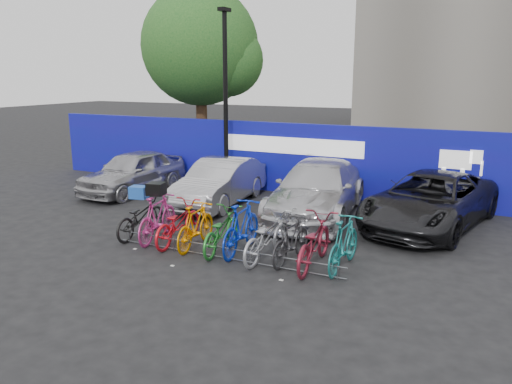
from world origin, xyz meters
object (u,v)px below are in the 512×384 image
Objects in this scene: bike_5 at (241,227)px; bike_8 at (314,242)px; bike_2 at (178,223)px; bike_9 at (344,243)px; bike_1 at (158,218)px; bike_7 at (291,240)px; bike_0 at (140,217)px; tree at (205,49)px; car_2 at (317,190)px; car_3 at (430,201)px; bike_3 at (196,226)px; bike_6 at (266,237)px; car_1 at (220,182)px; car_0 at (133,172)px; bike_rack at (223,253)px; bike_4 at (221,231)px; lamppost at (226,96)px.

bike_5 reaches higher than bike_8.
bike_9 is (4.06, 0.11, 0.05)m from bike_2.
bike_1 is 2.27m from bike_5.
bike_0 is at bearing 4.44° from bike_7.
tree is 4.07× the size of bike_1.
car_3 is (3.06, 0.28, -0.05)m from car_2.
bike_7 is (2.37, 0.07, -0.03)m from bike_3.
bike_2 is at bearing 172.65° from bike_1.
bike_9 is at bearing -169.87° from bike_6.
car_1 reaches higher than bike_2.
car_2 is (3.17, 0.04, 0.07)m from car_1.
tree is 7.69m from car_0.
bike_8 is (4.04, -0.03, -0.02)m from bike_1.
car_0 is at bearing -82.83° from tree.
bike_5 is (2.61, -3.64, -0.10)m from car_1.
bike_7 reaches higher than bike_rack.
tree is 13.55m from bike_rack.
car_1 is at bearing -42.48° from bike_8.
car_3 is 7.60m from bike_0.
bike_4 is at bearing 179.12° from bike_3.
bike_0 is 1.12× the size of bike_7.
bike_5 reaches higher than bike_3.
lamppost is 2.91× the size of bike_8.
car_0 is 3.53m from car_1.
bike_8 is at bearing -49.52° from tree.
car_3 is at bearing -149.83° from bike_0.
car_1 reaches higher than bike_1.
bike_7 is (1.41, 0.50, 0.34)m from bike_rack.
bike_1 is 0.98× the size of bike_6.
lamppost is 3.11× the size of bike_6.
bike_9 reaches higher than bike_4.
bike_4 is at bearing 176.09° from bike_0.
bike_rack is 4.37m from car_2.
bike_5 reaches higher than bike_9.
car_1 is 2.28× the size of bike_0.
car_0 is at bearing -149.53° from lamppost.
bike_1 is at bearing 170.95° from bike_0.
bike_3 is 0.89× the size of bike_5.
car_0 is 5.90m from bike_2.
bike_0 is at bearing -8.06° from bike_4.
car_2 reaches higher than car_0.
bike_7 is at bearing -47.57° from car_1.
bike_4 is 1.72m from bike_7.
bike_7 is at bearing -24.27° from car_0.
tree is at bearing -64.65° from bike_2.
car_0 is at bearing -40.01° from bike_4.
car_3 is 2.74× the size of bike_4.
car_3 is (6.24, 0.32, 0.02)m from car_1.
car_0 reaches higher than bike_1.
bike_5 is 0.95× the size of bike_8.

